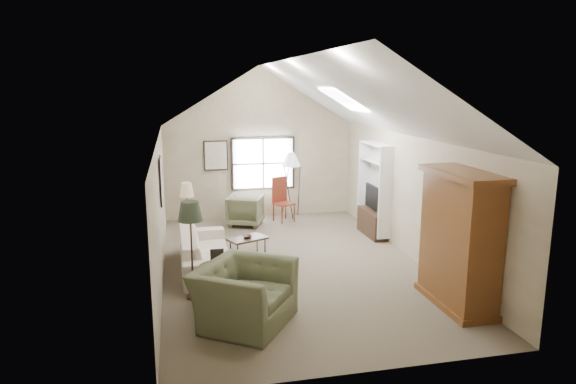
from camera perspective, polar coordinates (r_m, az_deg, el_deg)
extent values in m
cube|color=brown|center=(10.31, 0.48, -8.08)|extent=(5.00, 8.00, 0.01)
cube|color=#BAAD8D|center=(13.81, -3.22, 2.37)|extent=(5.00, 0.01, 2.50)
cube|color=#BAAD8D|center=(6.29, 8.78, -9.39)|extent=(5.00, 0.01, 2.50)
cube|color=#BAAD8D|center=(9.72, -14.02, -1.99)|extent=(0.01, 8.00, 2.50)
cube|color=#BAAD8D|center=(10.78, 13.56, -0.62)|extent=(0.01, 8.00, 2.50)
cube|color=black|center=(13.76, -2.79, 3.19)|extent=(1.72, 0.08, 1.42)
cube|color=black|center=(9.92, -13.95, 1.24)|extent=(0.68, 0.04, 0.88)
cube|color=black|center=(13.58, -8.03, 4.04)|extent=(0.62, 0.04, 0.78)
cube|color=brown|center=(8.63, 18.53, -5.03)|extent=(0.60, 1.50, 2.20)
cube|color=white|center=(12.17, 9.59, 0.46)|extent=(0.32, 1.30, 2.10)
cube|color=#382316|center=(12.36, 9.37, -3.41)|extent=(0.34, 1.18, 0.60)
cube|color=black|center=(12.21, 9.46, -0.60)|extent=(0.05, 0.90, 0.55)
imported|color=beige|center=(10.15, -9.13, -6.45)|extent=(0.98, 2.44, 0.71)
imported|color=#515A3F|center=(7.81, -4.89, -11.29)|extent=(1.79, 1.84, 0.90)
imported|color=#66694A|center=(13.10, -4.75, -2.03)|extent=(1.08, 1.09, 0.77)
cube|color=#362116|center=(10.76, -4.49, -6.12)|extent=(0.91, 0.72, 0.41)
imported|color=#3D2519|center=(10.69, -4.51, -4.97)|extent=(0.25, 0.25, 0.05)
cylinder|color=#3C2A18|center=(8.67, -7.79, -10.00)|extent=(0.62, 0.62, 0.61)
cube|color=maroon|center=(13.34, -0.46, -0.87)|extent=(0.59, 0.59, 1.16)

